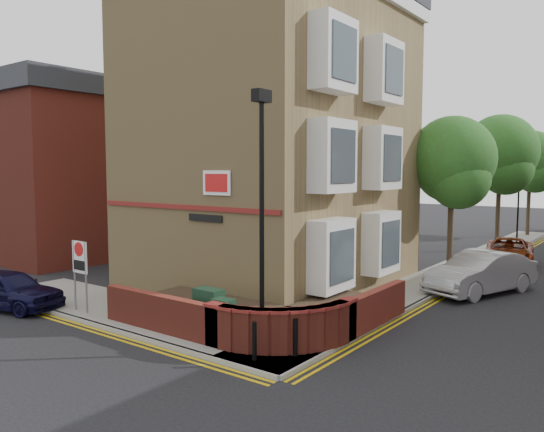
% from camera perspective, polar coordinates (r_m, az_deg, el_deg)
% --- Properties ---
extents(ground, '(120.00, 120.00, 0.00)m').
position_cam_1_polar(ground, '(13.77, -9.70, -14.23)').
color(ground, black).
rests_on(ground, ground).
extents(pavement_corner, '(13.00, 3.00, 0.12)m').
position_cam_1_polar(pavement_corner, '(17.22, -14.18, -10.15)').
color(pavement_corner, gray).
rests_on(pavement_corner, ground).
extents(pavement_main, '(2.00, 32.00, 0.12)m').
position_cam_1_polar(pavement_main, '(26.39, 19.87, -5.02)').
color(pavement_main, gray).
rests_on(pavement_main, ground).
extents(kerb_side, '(13.00, 0.15, 0.12)m').
position_cam_1_polar(kerb_side, '(16.36, -18.34, -11.07)').
color(kerb_side, gray).
rests_on(kerb_side, ground).
extents(kerb_main_near, '(0.15, 32.00, 0.12)m').
position_cam_1_polar(kerb_main_near, '(26.12, 21.97, -5.19)').
color(kerb_main_near, gray).
rests_on(kerb_main_near, ground).
extents(yellow_lines_side, '(13.00, 0.28, 0.01)m').
position_cam_1_polar(yellow_lines_side, '(16.24, -19.07, -11.41)').
color(yellow_lines_side, gold).
rests_on(yellow_lines_side, ground).
extents(yellow_lines_main, '(0.28, 32.00, 0.01)m').
position_cam_1_polar(yellow_lines_main, '(26.07, 22.50, -5.35)').
color(yellow_lines_main, gold).
rests_on(yellow_lines_main, ground).
extents(corner_building, '(8.95, 10.40, 13.60)m').
position_cam_1_polar(corner_building, '(20.99, 0.73, 9.67)').
color(corner_building, tan).
rests_on(corner_building, ground).
extents(garden_wall, '(6.80, 6.00, 1.20)m').
position_cam_1_polar(garden_wall, '(15.50, -2.84, -11.94)').
color(garden_wall, maroon).
rests_on(garden_wall, ground).
extents(lamppost, '(0.25, 0.50, 6.30)m').
position_cam_1_polar(lamppost, '(12.87, -1.10, -0.23)').
color(lamppost, black).
rests_on(lamppost, pavement_corner).
extents(utility_cabinet_large, '(0.80, 0.45, 1.20)m').
position_cam_1_polar(utility_cabinet_large, '(14.63, -6.82, -10.07)').
color(utility_cabinet_large, '#15301E').
rests_on(utility_cabinet_large, pavement_corner).
extents(utility_cabinet_small, '(0.55, 0.40, 1.10)m').
position_cam_1_polar(utility_cabinet_small, '(13.91, -5.25, -11.07)').
color(utility_cabinet_small, '#15301E').
rests_on(utility_cabinet_small, pavement_corner).
extents(bollard_near, '(0.11, 0.11, 0.90)m').
position_cam_1_polar(bollard_near, '(12.57, -1.90, -13.30)').
color(bollard_near, black).
rests_on(bollard_near, pavement_corner).
extents(bollard_far, '(0.11, 0.11, 0.90)m').
position_cam_1_polar(bollard_far, '(12.85, 2.53, -12.90)').
color(bollard_far, black).
rests_on(bollard_far, pavement_corner).
extents(zone_sign, '(0.72, 0.07, 2.20)m').
position_cam_1_polar(zone_sign, '(17.50, -19.97, -4.75)').
color(zone_sign, slate).
rests_on(zone_sign, pavement_corner).
extents(side_building, '(6.40, 10.40, 9.00)m').
position_cam_1_polar(side_building, '(29.75, -18.64, 4.80)').
color(side_building, maroon).
rests_on(side_building, ground).
extents(tree_near, '(3.64, 3.65, 6.70)m').
position_cam_1_polar(tree_near, '(24.14, 18.84, 5.18)').
color(tree_near, '#382B1E').
rests_on(tree_near, pavement_main).
extents(tree_mid, '(4.03, 4.03, 7.42)m').
position_cam_1_polar(tree_mid, '(31.85, 23.34, 5.82)').
color(tree_mid, '#382B1E').
rests_on(tree_mid, pavement_main).
extents(tree_far, '(3.81, 3.81, 7.00)m').
position_cam_1_polar(tree_far, '(39.67, 26.03, 5.07)').
color(tree_far, '#382B1E').
rests_on(tree_far, pavement_main).
extents(traffic_light_assembly, '(0.20, 0.16, 4.20)m').
position_cam_1_polar(traffic_light_assembly, '(34.69, 24.98, 1.67)').
color(traffic_light_assembly, black).
rests_on(traffic_light_assembly, pavement_main).
extents(navy_hatchback, '(4.05, 2.45, 1.29)m').
position_cam_1_polar(navy_hatchback, '(19.34, -26.50, -7.08)').
color(navy_hatchback, black).
rests_on(navy_hatchback, ground).
extents(silver_car_near, '(3.15, 4.92, 1.53)m').
position_cam_1_polar(silver_car_near, '(20.87, 21.54, -5.71)').
color(silver_car_near, '#A6A8AD').
rests_on(silver_car_near, ground).
extents(red_car_main, '(2.96, 4.94, 1.28)m').
position_cam_1_polar(red_car_main, '(27.47, 24.11, -3.55)').
color(red_car_main, maroon).
rests_on(red_car_main, ground).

